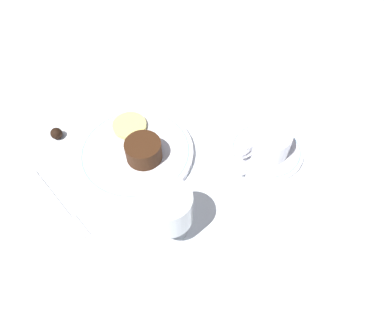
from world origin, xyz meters
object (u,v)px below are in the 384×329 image
Objects in this scene: coffee_cup at (269,141)px; dessert_cake at (144,150)px; wine_glass at (169,209)px; fork at (64,210)px; dinner_plate at (136,153)px.

coffee_cup reaches higher than dessert_cake.
fork is (0.15, -0.13, -0.07)m from wine_glass.
wine_glass is (0.02, 0.18, 0.06)m from dinner_plate.
dessert_cake is at bearing -26.28° from coffee_cup.
dessert_cake reaches higher than dinner_plate.
fork is at bearing -41.58° from wine_glass.
dessert_cake is (-0.18, -0.02, 0.03)m from fork.
wine_glass is (0.24, 0.05, 0.04)m from coffee_cup.
dessert_cake is (0.21, -0.11, -0.00)m from coffee_cup.
wine_glass is 1.55× the size of dessert_cake.
dessert_cake reaches higher than fork.
dinner_plate is 0.26m from coffee_cup.
dinner_plate is at bearing -96.51° from wine_glass.
wine_glass reaches higher than fork.
coffee_cup is at bearing -168.80° from wine_glass.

